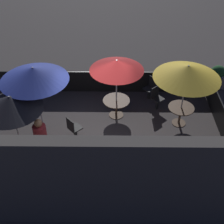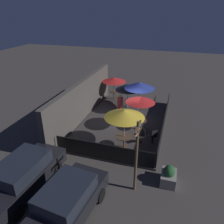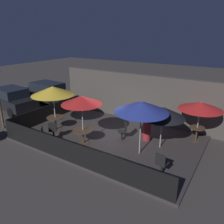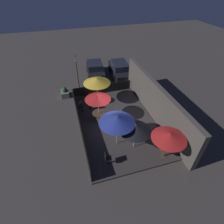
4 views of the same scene
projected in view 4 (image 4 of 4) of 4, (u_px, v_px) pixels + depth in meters
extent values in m
plane|color=#423D3A|center=(117.00, 123.00, 13.70)|extent=(60.00, 60.00, 0.00)
cube|color=#383333|center=(117.00, 123.00, 13.67)|extent=(8.90, 5.75, 0.12)
cube|color=#4C4742|center=(155.00, 102.00, 13.47)|extent=(10.50, 0.36, 2.91)
cube|color=black|center=(80.00, 125.00, 12.71)|extent=(8.70, 0.05, 0.95)
cube|color=black|center=(103.00, 89.00, 16.61)|extent=(0.05, 5.55, 0.95)
cylinder|color=#B2B2B7|center=(166.00, 146.00, 10.51)|extent=(0.05, 0.05, 2.02)
cone|color=red|center=(169.00, 136.00, 9.99)|extent=(2.06, 2.06, 0.36)
cylinder|color=#B2B2B7|center=(97.00, 91.00, 14.92)|extent=(0.05, 0.05, 2.45)
cone|color=gold|center=(97.00, 80.00, 14.30)|extent=(2.26, 2.26, 0.47)
cylinder|color=#B2B2B7|center=(98.00, 108.00, 13.11)|extent=(0.05, 0.05, 2.38)
cone|color=red|center=(98.00, 97.00, 12.48)|extent=(1.89, 1.89, 0.39)
cylinder|color=#B2B2B7|center=(135.00, 136.00, 11.13)|extent=(0.05, 0.05, 2.00)
cone|color=black|center=(136.00, 128.00, 10.65)|extent=(2.02, 2.02, 0.49)
cylinder|color=#B2B2B7|center=(117.00, 131.00, 11.20)|extent=(0.05, 0.05, 2.43)
cone|color=#283893|center=(117.00, 119.00, 10.59)|extent=(2.29, 2.29, 0.47)
cylinder|color=#4C3828|center=(163.00, 156.00, 11.14)|extent=(0.40, 0.40, 0.02)
cylinder|color=#4C3828|center=(164.00, 152.00, 10.93)|extent=(0.08, 0.08, 0.70)
cylinder|color=#4C3828|center=(166.00, 149.00, 10.69)|extent=(0.73, 0.73, 0.04)
cylinder|color=#4C3828|center=(98.00, 102.00, 15.68)|extent=(0.51, 0.51, 0.02)
cylinder|color=#4C3828|center=(98.00, 99.00, 15.47)|extent=(0.08, 0.08, 0.70)
cylinder|color=#4C3828|center=(98.00, 96.00, 15.24)|extent=(0.93, 0.93, 0.04)
cylinder|color=#4C3828|center=(99.00, 120.00, 13.86)|extent=(0.55, 0.55, 0.02)
cylinder|color=#4C3828|center=(99.00, 116.00, 13.65)|extent=(0.08, 0.08, 0.67)
cylinder|color=#4C3828|center=(99.00, 113.00, 13.43)|extent=(1.00, 1.00, 0.04)
cube|color=black|center=(90.00, 107.00, 14.82)|extent=(0.11, 0.11, 0.45)
cube|color=black|center=(90.00, 104.00, 14.66)|extent=(0.56, 0.56, 0.04)
cube|color=black|center=(88.00, 103.00, 14.39)|extent=(0.33, 0.28, 0.44)
cube|color=black|center=(120.00, 126.00, 12.95)|extent=(0.11, 0.11, 0.46)
cube|color=black|center=(120.00, 124.00, 12.80)|extent=(0.57, 0.57, 0.04)
cube|color=black|center=(123.00, 122.00, 12.57)|extent=(0.29, 0.31, 0.44)
cube|color=black|center=(108.00, 161.00, 10.58)|extent=(0.09, 0.09, 0.46)
cube|color=black|center=(108.00, 158.00, 10.43)|extent=(0.45, 0.45, 0.04)
cube|color=black|center=(105.00, 156.00, 10.25)|extent=(0.40, 0.08, 0.44)
cube|color=black|center=(83.00, 110.00, 14.46)|extent=(0.11, 0.11, 0.46)
cube|color=black|center=(82.00, 108.00, 14.31)|extent=(0.56, 0.56, 0.04)
cube|color=black|center=(80.00, 105.00, 14.24)|extent=(0.28, 0.33, 0.44)
cylinder|color=maroon|center=(135.00, 130.00, 12.13)|extent=(0.59, 0.59, 1.14)
sphere|color=#9E704C|center=(135.00, 123.00, 11.69)|extent=(0.26, 0.26, 0.26)
cube|color=gray|center=(65.00, 94.00, 16.51)|extent=(1.00, 0.70, 0.56)
ellipsoid|color=#235128|center=(64.00, 90.00, 16.27)|extent=(0.65, 0.52, 0.58)
cylinder|color=brown|center=(77.00, 73.00, 16.56)|extent=(0.12, 0.12, 3.54)
cube|color=brown|center=(75.00, 57.00, 15.61)|extent=(1.10, 0.08, 0.08)
sphere|color=#F4B260|center=(75.00, 57.00, 16.04)|extent=(0.07, 0.07, 0.07)
sphere|color=#F4B260|center=(75.00, 59.00, 15.95)|extent=(0.07, 0.07, 0.07)
sphere|color=#F4B260|center=(75.00, 60.00, 15.85)|extent=(0.07, 0.07, 0.07)
sphere|color=#F4B260|center=(76.00, 61.00, 15.71)|extent=(0.07, 0.07, 0.07)
sphere|color=#F4B260|center=(76.00, 61.00, 15.54)|extent=(0.07, 0.07, 0.07)
sphere|color=#F4B260|center=(76.00, 61.00, 15.36)|extent=(0.07, 0.07, 0.07)
cube|color=black|center=(95.00, 71.00, 19.42)|extent=(4.15, 2.10, 0.70)
cube|color=#1E232D|center=(95.00, 65.00, 19.01)|extent=(2.35, 1.78, 0.60)
cylinder|color=black|center=(104.00, 78.00, 18.81)|extent=(0.66, 0.24, 0.64)
cylinder|color=black|center=(89.00, 79.00, 18.58)|extent=(0.66, 0.24, 0.64)
cylinder|color=black|center=(101.00, 68.00, 20.70)|extent=(0.66, 0.24, 0.64)
cylinder|color=black|center=(87.00, 69.00, 20.47)|extent=(0.66, 0.24, 0.64)
cube|color=black|center=(120.00, 71.00, 19.42)|extent=(4.54, 1.96, 0.70)
cube|color=#1E232D|center=(120.00, 65.00, 19.01)|extent=(2.53, 1.71, 0.60)
cylinder|color=black|center=(130.00, 79.00, 18.74)|extent=(0.65, 0.22, 0.64)
cylinder|color=black|center=(116.00, 80.00, 18.46)|extent=(0.65, 0.22, 0.64)
cylinder|color=black|center=(123.00, 68.00, 20.83)|extent=(0.65, 0.22, 0.64)
cylinder|color=black|center=(110.00, 69.00, 20.55)|extent=(0.65, 0.22, 0.64)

